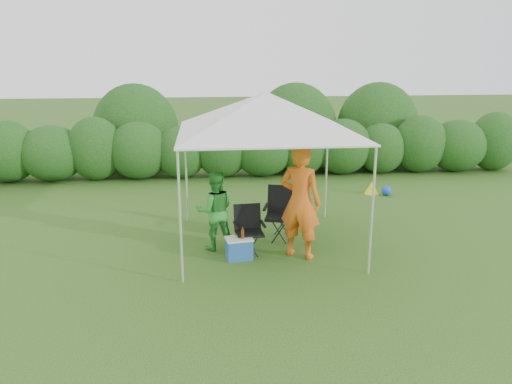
{
  "coord_description": "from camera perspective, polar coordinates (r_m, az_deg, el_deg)",
  "views": [
    {
      "loc": [
        -1.11,
        -8.26,
        3.44
      ],
      "look_at": [
        -0.2,
        0.4,
        1.05
      ],
      "focal_mm": 35.0,
      "sensor_mm": 36.0,
      "label": 1
    }
  ],
  "objects": [
    {
      "name": "cooler",
      "position": [
        8.75,
        -1.95,
        -6.43
      ],
      "size": [
        0.5,
        0.4,
        0.38
      ],
      "rotation": [
        0.0,
        0.0,
        0.15
      ],
      "color": "#235CA2",
      "rests_on": "ground"
    },
    {
      "name": "man",
      "position": [
        8.62,
        5.07,
        -1.1
      ],
      "size": [
        0.88,
        0.8,
        2.02
      ],
      "primitive_type": "imported",
      "rotation": [
        0.0,
        0.0,
        2.58
      ],
      "color": "orange",
      "rests_on": "ground"
    },
    {
      "name": "woman",
      "position": [
        9.05,
        -4.7,
        -2.13
      ],
      "size": [
        0.76,
        0.62,
        1.46
      ],
      "primitive_type": "imported",
      "rotation": [
        0.0,
        0.0,
        3.23
      ],
      "color": "green",
      "rests_on": "ground"
    },
    {
      "name": "lawn_toy",
      "position": [
        13.12,
        13.51,
        0.4
      ],
      "size": [
        0.63,
        0.52,
        0.31
      ],
      "color": "#FEF71A",
      "rests_on": "ground"
    },
    {
      "name": "chair_right",
      "position": [
        9.62,
        2.91,
        -2.0
      ],
      "size": [
        0.73,
        0.7,
        1.02
      ],
      "rotation": [
        0.0,
        0.0,
        -0.27
      ],
      "color": "black",
      "rests_on": "ground"
    },
    {
      "name": "chair_left",
      "position": [
        8.95,
        -0.85,
        -3.91
      ],
      "size": [
        0.57,
        0.52,
        0.86
      ],
      "rotation": [
        0.0,
        0.0,
        0.08
      ],
      "color": "black",
      "rests_on": "ground"
    },
    {
      "name": "bottle",
      "position": [
        8.61,
        -1.55,
        -4.7
      ],
      "size": [
        0.06,
        0.06,
        0.21
      ],
      "primitive_type": "cylinder",
      "color": "#592D0C",
      "rests_on": "cooler"
    },
    {
      "name": "ground",
      "position": [
        9.02,
        1.52,
        -7.09
      ],
      "size": [
        70.0,
        70.0,
        0.0
      ],
      "primitive_type": "plane",
      "color": "#3A641F"
    },
    {
      "name": "hedge",
      "position": [
        14.55,
        -1.13,
        5.01
      ],
      "size": [
        17.0,
        1.53,
        1.8
      ],
      "color": "#22531A",
      "rests_on": "ground"
    },
    {
      "name": "canopy",
      "position": [
        8.88,
        1.21,
        9.03
      ],
      "size": [
        3.1,
        3.1,
        2.83
      ],
      "color": "silver",
      "rests_on": "ground"
    }
  ]
}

